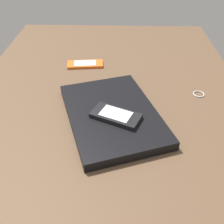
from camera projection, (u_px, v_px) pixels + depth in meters
desk_surface at (107, 106)px, 74.63cm from camera, size 120.00×80.00×3.00cm
laptop_closed at (112, 114)px, 67.39cm from camera, size 36.06×30.30×2.45cm
cell_phone_on_laptop at (116, 116)px, 64.07cm from camera, size 10.10×13.14×1.28cm
cell_phone_on_desk at (85, 64)px, 90.46cm from camera, size 6.28×12.43×0.95cm
key_ring at (199, 94)px, 76.55cm from camera, size 3.31×3.31×0.36cm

